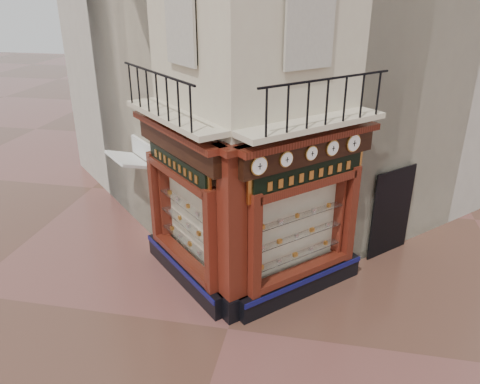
% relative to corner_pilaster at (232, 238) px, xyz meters
% --- Properties ---
extents(ground, '(80.00, 80.00, 0.00)m').
position_rel_corner_pilaster_xyz_m(ground, '(0.00, -0.50, -1.95)').
color(ground, '#513226').
rests_on(ground, ground).
extents(main_building, '(11.31, 11.31, 12.00)m').
position_rel_corner_pilaster_xyz_m(main_building, '(0.00, 5.66, 4.05)').
color(main_building, beige).
rests_on(main_building, ground).
extents(neighbour_left, '(11.31, 11.31, 11.00)m').
position_rel_corner_pilaster_xyz_m(neighbour_left, '(-2.47, 8.13, 3.55)').
color(neighbour_left, '#B8B2A1').
rests_on(neighbour_left, ground).
extents(neighbour_right, '(11.31, 11.31, 11.00)m').
position_rel_corner_pilaster_xyz_m(neighbour_right, '(2.47, 8.13, 3.55)').
color(neighbour_right, '#B8B2A1').
rests_on(neighbour_right, ground).
extents(shopfront_left, '(2.86, 2.86, 3.98)m').
position_rel_corner_pilaster_xyz_m(shopfront_left, '(-1.41, 1.07, 0.03)').
color(shopfront_left, black).
rests_on(shopfront_left, ground).
extents(shopfront_right, '(2.86, 2.86, 3.98)m').
position_rel_corner_pilaster_xyz_m(shopfront_right, '(1.41, 1.07, 0.03)').
color(shopfront_right, black).
rests_on(shopfront_right, ground).
extents(corner_pilaster, '(0.85, 0.85, 3.98)m').
position_rel_corner_pilaster_xyz_m(corner_pilaster, '(0.00, 0.00, 0.00)').
color(corner_pilaster, black).
rests_on(corner_pilaster, ground).
extents(balcony, '(5.94, 2.97, 1.03)m').
position_rel_corner_pilaster_xyz_m(balcony, '(0.00, 0.99, 2.27)').
color(balcony, beige).
rests_on(balcony, ground).
extents(clock_a, '(0.31, 0.31, 0.39)m').
position_rel_corner_pilaster_xyz_m(clock_a, '(0.54, -0.06, 1.67)').
color(clock_a, '#B58E3C').
rests_on(clock_a, ground).
extents(clock_b, '(0.27, 0.27, 0.33)m').
position_rel_corner_pilaster_xyz_m(clock_b, '(1.01, 0.41, 1.67)').
color(clock_b, '#B58E3C').
rests_on(clock_b, ground).
extents(clock_c, '(0.26, 0.26, 0.32)m').
position_rel_corner_pilaster_xyz_m(clock_c, '(1.48, 0.88, 1.67)').
color(clock_c, '#B58E3C').
rests_on(clock_c, ground).
extents(clock_d, '(0.29, 0.29, 0.36)m').
position_rel_corner_pilaster_xyz_m(clock_d, '(1.90, 1.29, 1.67)').
color(clock_d, '#B58E3C').
rests_on(clock_d, ground).
extents(clock_e, '(0.33, 0.33, 0.41)m').
position_rel_corner_pilaster_xyz_m(clock_e, '(2.34, 1.74, 1.67)').
color(clock_e, '#B58E3C').
rests_on(clock_e, ground).
extents(awning, '(1.54, 1.54, 0.31)m').
position_rel_corner_pilaster_xyz_m(awning, '(-3.46, 2.75, -1.95)').
color(awning, silver).
rests_on(awning, ground).
extents(signboard_left, '(2.07, 2.07, 0.55)m').
position_rel_corner_pilaster_xyz_m(signboard_left, '(-1.46, 1.01, 1.15)').
color(signboard_left, gold).
rests_on(signboard_left, ground).
extents(signboard_right, '(2.28, 2.28, 0.61)m').
position_rel_corner_pilaster_xyz_m(signboard_right, '(1.46, 1.01, 1.15)').
color(signboard_right, gold).
rests_on(signboard_right, ground).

